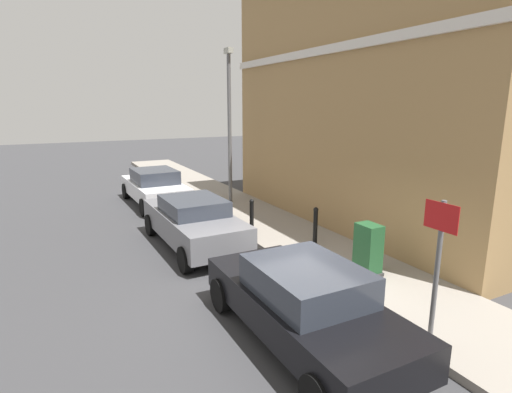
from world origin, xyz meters
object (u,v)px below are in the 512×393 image
car_grey (193,221)px  street_sign (439,250)px  car_black (303,302)px  lamppost (229,120)px  utility_cabinet (368,251)px  bollard_far_kerb (252,215)px  car_white (155,186)px  bollard_near_cabinet (315,225)px

car_grey → street_sign: size_ratio=1.88×
car_black → car_grey: 5.24m
lamppost → car_grey: bearing=-125.8°
utility_cabinet → bollard_far_kerb: bearing=104.9°
street_sign → car_grey: bearing=106.6°
lamppost → car_white: bearing=151.0°
car_grey → utility_cabinet: bearing=-145.8°
car_grey → bollard_near_cabinet: (2.84, -1.72, -0.03)m
bollard_far_kerb → street_sign: (0.13, -6.20, 0.96)m
street_sign → utility_cabinet: bearing=70.3°
car_black → car_grey: size_ratio=0.98×
car_grey → car_white: car_white is taller
car_grey → lamppost: (2.84, 3.94, 2.57)m
car_grey → bollard_near_cabinet: bearing=-122.4°
bollard_near_cabinet → bollard_far_kerb: bearing=124.0°
bollard_near_cabinet → lamppost: bearing=90.0°
car_grey → street_sign: (1.87, -6.29, 0.93)m
utility_cabinet → street_sign: street_sign is taller
bollard_near_cabinet → lamppost: size_ratio=0.18×
car_black → lamppost: 9.92m
bollard_near_cabinet → car_grey: bearing=148.8°
car_grey → bollard_near_cabinet: car_grey is taller
car_white → bollard_far_kerb: 5.68m
bollard_near_cabinet → lamppost: (-0.00, 5.66, 2.60)m
bollard_far_kerb → lamppost: size_ratio=0.18×
car_black → bollard_near_cabinet: (2.74, 3.52, -0.01)m
bollard_far_kerb → utility_cabinet: bearing=-75.1°
car_black → car_grey: car_grey is taller
car_grey → street_sign: bearing=-164.6°
car_black → car_white: size_ratio=0.99×
car_grey → car_white: 5.39m
bollard_near_cabinet → lamppost: lamppost is taller
bollard_near_cabinet → street_sign: (-0.97, -4.57, 0.96)m
car_black → bollard_near_cabinet: car_black is taller
utility_cabinet → lamppost: lamppost is taller
utility_cabinet → bollard_near_cabinet: utility_cabinet is taller
street_sign → bollard_near_cabinet: bearing=78.0°
car_grey → bollard_near_cabinet: size_ratio=4.16×
utility_cabinet → street_sign: 2.77m
car_grey → lamppost: bearing=-37.0°
car_white → utility_cabinet: 9.58m
car_black → bollard_far_kerb: (1.64, 5.15, -0.01)m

